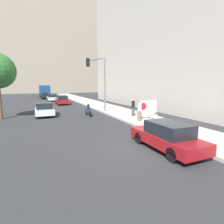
# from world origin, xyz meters

# --- Properties ---
(ground_plane) EXTENTS (160.00, 160.00, 0.00)m
(ground_plane) POSITION_xyz_m (0.00, 0.00, 0.00)
(ground_plane) COLOR #303033
(sidewalk_curb) EXTENTS (4.05, 90.00, 0.17)m
(sidewalk_curb) POSITION_xyz_m (3.79, 15.00, 0.09)
(sidewalk_curb) COLOR #B7B2A8
(sidewalk_curb) RESTS_ON ground_plane
(building_backdrop_far) EXTENTS (52.00, 12.00, 38.51)m
(building_backdrop_far) POSITION_xyz_m (-2.00, 74.45, 19.26)
(building_backdrop_far) COLOR gray
(building_backdrop_far) RESTS_ON ground_plane
(building_backdrop_right) EXTENTS (10.00, 32.00, 22.43)m
(building_backdrop_right) POSITION_xyz_m (13.21, 16.13, 11.22)
(building_backdrop_right) COLOR #BCB2A3
(building_backdrop_right) RESTS_ON ground_plane
(seated_protester) EXTENTS (0.97, 0.77, 1.21)m
(seated_protester) POSITION_xyz_m (2.40, 2.62, 0.82)
(seated_protester) COLOR #474C56
(seated_protester) RESTS_ON sidewalk_curb
(jogger_on_sidewalk) EXTENTS (0.34, 0.34, 1.83)m
(jogger_on_sidewalk) POSITION_xyz_m (2.79, 5.36, 1.11)
(jogger_on_sidewalk) COLOR #756651
(jogger_on_sidewalk) RESTS_ON sidewalk_curb
(pedestrian_behind) EXTENTS (0.34, 0.34, 1.73)m
(pedestrian_behind) POSITION_xyz_m (3.55, 7.74, 1.06)
(pedestrian_behind) COLOR #424247
(pedestrian_behind) RESTS_ON sidewalk_curb
(protest_banner) EXTENTS (2.16, 0.06, 1.68)m
(protest_banner) POSITION_xyz_m (4.24, 6.31, 1.06)
(protest_banner) COLOR slate
(protest_banner) RESTS_ON sidewalk_curb
(traffic_light_pole) EXTENTS (2.42, 2.18, 6.17)m
(traffic_light_pole) POSITION_xyz_m (1.40, 11.70, 4.27)
(traffic_light_pole) COLOR slate
(traffic_light_pole) RESTS_ON sidewalk_curb
(parked_car_curbside) EXTENTS (1.70, 4.21, 1.42)m
(parked_car_curbside) POSITION_xyz_m (0.65, -0.58, 0.71)
(parked_car_curbside) COLOR maroon
(parked_car_curbside) RESTS_ON ground_plane
(car_on_road_nearest) EXTENTS (1.81, 4.16, 1.43)m
(car_on_road_nearest) POSITION_xyz_m (-4.54, 12.49, 0.71)
(car_on_road_nearest) COLOR silver
(car_on_road_nearest) RESTS_ON ground_plane
(car_on_road_midblock) EXTENTS (1.88, 4.36, 1.51)m
(car_on_road_midblock) POSITION_xyz_m (-1.29, 23.21, 0.75)
(car_on_road_midblock) COLOR maroon
(car_on_road_midblock) RESTS_ON ground_plane
(car_on_road_distant) EXTENTS (1.89, 4.71, 1.42)m
(car_on_road_distant) POSITION_xyz_m (-2.20, 31.02, 0.71)
(car_on_road_distant) COLOR white
(car_on_road_distant) RESTS_ON ground_plane
(car_on_road_far_lane) EXTENTS (1.79, 4.11, 1.47)m
(car_on_road_far_lane) POSITION_xyz_m (-3.27, 37.67, 0.73)
(car_on_road_far_lane) COLOR black
(car_on_road_far_lane) RESTS_ON ground_plane
(city_bus_on_road) EXTENTS (2.60, 10.44, 3.16)m
(city_bus_on_road) POSITION_xyz_m (-3.08, 45.81, 1.82)
(city_bus_on_road) COLOR navy
(city_bus_on_road) RESTS_ON ground_plane
(motorcycle_on_road) EXTENTS (0.28, 2.11, 1.28)m
(motorcycle_on_road) POSITION_xyz_m (-0.25, 10.64, 0.55)
(motorcycle_on_road) COLOR navy
(motorcycle_on_road) RESTS_ON ground_plane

